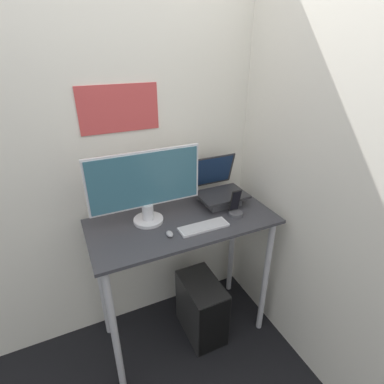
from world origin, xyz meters
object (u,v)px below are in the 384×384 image
Objects in this scene: keyboard at (204,227)px; mouse at (170,234)px; monitor at (146,187)px; cell_phone at (235,210)px; computer_tower at (201,308)px; laptop at (220,192)px.

mouse is (-0.21, 0.01, 0.00)m from keyboard.
monitor is 2.22× the size of keyboard.
keyboard is at bearing -169.99° from cell_phone.
cell_phone is at bearing -7.28° from computer_tower.
computer_tower is (-0.21, 0.03, -0.78)m from cell_phone.
mouse is 0.33× the size of cell_phone.
keyboard is (-0.24, -0.24, -0.07)m from laptop.
computer_tower is at bearing 172.72° from cell_phone.
computer_tower is (0.24, 0.06, -0.75)m from mouse.
laptop is 0.35m from keyboard.
mouse is (0.06, -0.20, -0.22)m from monitor.
cell_phone is 0.39× the size of computer_tower.
monitor reaches higher than laptop.
keyboard reaches higher than computer_tower.
cell_phone reaches higher than computer_tower.
keyboard is 0.25m from cell_phone.
keyboard is at bearing -37.28° from monitor.
cell_phone reaches higher than mouse.
computer_tower is at bearing 65.11° from keyboard.
monitor is 0.57m from cell_phone.
computer_tower is at bearing -140.94° from laptop.
laptop is at bearing 3.69° from monitor.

